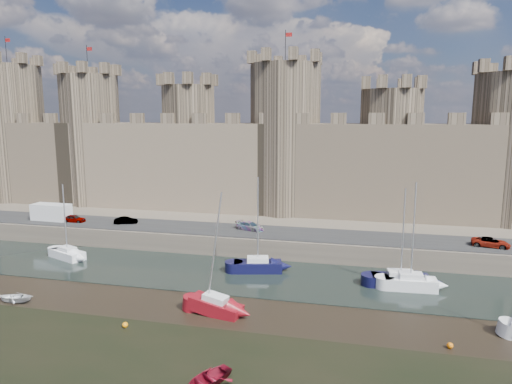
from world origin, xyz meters
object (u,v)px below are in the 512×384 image
at_px(sailboat_1, 258,265).
at_px(car_0, 74,219).
at_px(sailboat_4, 216,305).
at_px(sailboat_3, 401,279).
at_px(sailboat_0, 67,253).
at_px(car_3, 491,242).
at_px(van, 51,212).
at_px(car_1, 126,221).
at_px(car_2, 250,226).
at_px(sailboat_2, 410,282).

bearing_deg(sailboat_1, car_0, 151.55).
bearing_deg(sailboat_4, sailboat_3, 43.10).
xyz_separation_m(sailboat_0, sailboat_4, (23.06, -11.00, 0.06)).
distance_m(car_3, van, 59.03).
xyz_separation_m(car_1, car_2, (18.00, 0.61, 0.05)).
height_order(sailboat_2, sailboat_3, sailboat_2).
distance_m(van, sailboat_3, 49.33).
bearing_deg(car_3, sailboat_2, 145.53).
relative_size(car_3, sailboat_1, 0.38).
relative_size(car_3, sailboat_2, 0.38).
distance_m(sailboat_1, sailboat_3, 15.59).
relative_size(van, sailboat_0, 0.60).
xyz_separation_m(car_3, sailboat_4, (-27.36, -19.40, -2.28)).
bearing_deg(car_2, sailboat_1, -140.87).
xyz_separation_m(car_3, van, (-59.03, 0.28, 0.65)).
distance_m(sailboat_0, sailboat_1, 24.27).
height_order(van, sailboat_2, sailboat_2).
bearing_deg(sailboat_2, car_1, 161.33).
height_order(sailboat_2, sailboat_4, sailboat_4).
height_order(car_0, sailboat_4, sailboat_4).
height_order(car_3, sailboat_4, sailboat_4).
relative_size(car_0, sailboat_4, 0.30).
bearing_deg(car_0, car_2, -88.43).
distance_m(car_3, sailboat_2, 13.68).
bearing_deg(car_3, van, 101.08).
distance_m(sailboat_0, sailboat_3, 39.82).
height_order(car_2, car_3, car_3).
relative_size(car_1, sailboat_1, 0.29).
relative_size(sailboat_1, sailboat_2, 0.98).
relative_size(car_0, car_2, 0.83).
bearing_deg(sailboat_2, car_3, 40.55).
relative_size(car_2, car_3, 0.95).
relative_size(car_0, sailboat_3, 0.32).
height_order(car_3, sailboat_1, sailboat_1).
xyz_separation_m(car_1, sailboat_3, (36.70, -9.31, -2.23)).
distance_m(car_1, sailboat_0, 9.89).
relative_size(car_3, sailboat_3, 0.41).
xyz_separation_m(car_1, sailboat_0, (-3.12, -9.10, -2.28)).
distance_m(car_0, van, 3.98).
height_order(car_2, sailboat_4, sailboat_4).
bearing_deg(car_1, sailboat_3, -124.11).
bearing_deg(sailboat_0, sailboat_2, 20.53).
bearing_deg(sailboat_1, car_1, 144.74).
bearing_deg(sailboat_3, car_0, 162.07).
distance_m(car_0, sailboat_2, 46.45).
xyz_separation_m(sailboat_1, sailboat_2, (16.47, -1.73, 0.02)).
bearing_deg(car_2, sailboat_0, 134.56).
xyz_separation_m(sailboat_0, sailboat_1, (24.26, 0.72, 0.10)).
xyz_separation_m(car_1, sailboat_4, (19.94, -20.10, -2.22)).
distance_m(sailboat_2, sailboat_3, 1.22).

